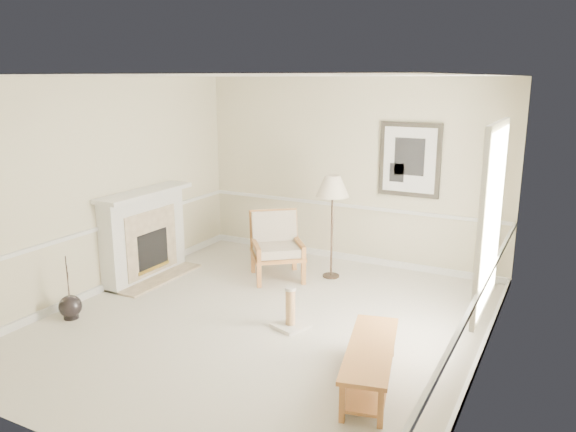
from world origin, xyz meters
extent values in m
plane|color=silver|center=(0.00, 0.00, 0.00)|extent=(5.50, 5.50, 0.00)
cube|color=beige|center=(0.00, 2.75, 1.45)|extent=(5.00, 0.04, 2.90)
cube|color=beige|center=(0.00, -2.75, 1.45)|extent=(5.00, 0.04, 2.90)
cube|color=beige|center=(-2.50, 0.00, 1.45)|extent=(0.04, 5.50, 2.90)
cube|color=beige|center=(2.50, 0.00, 1.45)|extent=(0.04, 5.50, 2.90)
cube|color=white|center=(0.00, 0.00, 2.90)|extent=(5.00, 5.50, 0.04)
cube|color=white|center=(0.00, 2.73, 0.05)|extent=(4.95, 0.04, 0.10)
cube|color=white|center=(0.00, 2.73, 0.90)|extent=(4.95, 0.04, 0.05)
cube|color=white|center=(2.46, 0.40, 1.50)|extent=(0.03, 1.20, 1.80)
cube|color=white|center=(2.45, 0.40, 1.50)|extent=(0.05, 1.34, 1.94)
cube|color=black|center=(0.95, 2.72, 1.70)|extent=(0.92, 0.04, 1.10)
cube|color=white|center=(0.95, 2.69, 1.70)|extent=(0.78, 0.01, 0.96)
cube|color=black|center=(0.95, 2.69, 1.75)|extent=(0.45, 0.01, 0.55)
cube|color=white|center=(-2.36, 0.60, 0.62)|extent=(0.28, 1.50, 1.25)
cube|color=white|center=(-2.31, 0.60, 1.28)|extent=(0.46, 1.64, 0.06)
cube|color=#C6B28E|center=(-2.21, 0.60, 0.55)|extent=(0.02, 1.05, 0.95)
cube|color=black|center=(-2.20, 0.60, 0.42)|extent=(0.02, 0.62, 0.58)
cube|color=gold|center=(-2.20, 0.60, 0.16)|extent=(0.01, 0.66, 0.05)
cube|color=#C6B28E|center=(-2.20, 0.60, 0.01)|extent=(0.60, 1.50, 0.03)
sphere|color=black|center=(-2.15, -0.99, 0.16)|extent=(0.28, 0.28, 0.28)
cylinder|color=black|center=(-2.15, -0.99, 0.04)|extent=(0.18, 0.18, 0.08)
cylinder|color=black|center=(-2.15, -0.99, 0.52)|extent=(0.09, 0.09, 0.44)
cylinder|color=black|center=(-2.15, -0.99, 0.49)|extent=(0.11, 0.10, 0.36)
cylinder|color=black|center=(-2.15, -0.99, 0.56)|extent=(0.05, 0.05, 0.51)
cube|color=#985831|center=(-0.64, 0.99, 0.20)|extent=(0.09, 0.09, 0.39)
cube|color=#985831|center=(-1.04, 1.49, 0.20)|extent=(0.09, 0.09, 0.39)
cube|color=#985831|center=(-0.14, 1.39, 0.20)|extent=(0.09, 0.09, 0.39)
cube|color=#985831|center=(-0.54, 1.89, 0.20)|extent=(0.09, 0.09, 0.39)
cube|color=#985831|center=(-0.59, 1.44, 0.36)|extent=(1.02, 1.02, 0.05)
cube|color=#985831|center=(-0.80, 1.70, 0.68)|extent=(0.67, 0.58, 0.57)
cube|color=#985831|center=(-0.84, 1.24, 0.54)|extent=(0.50, 0.60, 0.05)
cube|color=#985831|center=(-0.34, 1.64, 0.54)|extent=(0.50, 0.60, 0.05)
cube|color=white|center=(-0.59, 1.44, 0.45)|extent=(0.93, 0.93, 0.12)
cube|color=white|center=(-0.76, 1.65, 0.70)|extent=(0.64, 0.57, 0.51)
cylinder|color=black|center=(0.08, 1.87, 0.01)|extent=(0.25, 0.25, 0.03)
cylinder|color=black|center=(0.08, 1.87, 0.71)|extent=(0.03, 0.03, 1.37)
cone|color=#F6E2C5|center=(0.08, 1.87, 1.37)|extent=(0.55, 0.55, 0.30)
cube|color=#985831|center=(1.63, -0.76, 0.39)|extent=(0.75, 1.49, 0.04)
cube|color=#985831|center=(1.63, -0.76, 0.10)|extent=(0.66, 1.38, 0.03)
cube|color=#985831|center=(1.62, -1.43, 0.18)|extent=(0.06, 0.06, 0.37)
cube|color=#985831|center=(1.94, -1.36, 0.18)|extent=(0.06, 0.06, 0.37)
cube|color=#985831|center=(1.32, -0.16, 0.18)|extent=(0.06, 0.06, 0.37)
cube|color=#985831|center=(1.63, -0.08, 0.18)|extent=(0.06, 0.06, 0.37)
cube|color=white|center=(0.36, 0.03, 0.02)|extent=(0.46, 0.46, 0.04)
cylinder|color=tan|center=(0.36, 0.03, 0.26)|extent=(0.12, 0.12, 0.43)
cylinder|color=white|center=(0.36, 0.03, 0.49)|extent=(0.13, 0.13, 0.04)
camera|label=1|loc=(3.19, -5.42, 2.88)|focal=35.00mm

